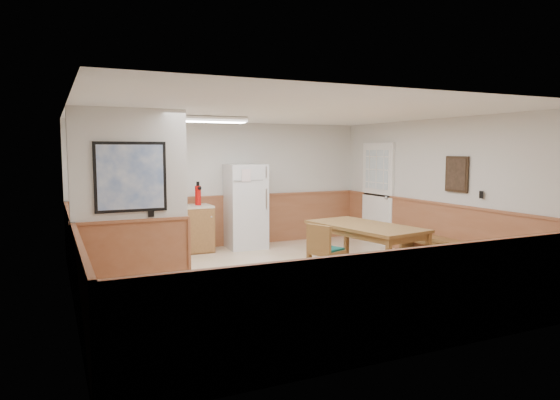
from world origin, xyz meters
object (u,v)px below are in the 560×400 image
dining_chair (323,248)px  soap_bottle (110,204)px  dining_bench (432,243)px  refrigerator (246,206)px  fire_extinguisher (198,195)px  dining_table (365,230)px

dining_chair → soap_bottle: soap_bottle is taller
dining_bench → soap_bottle: bearing=151.6°
refrigerator → dining_chair: size_ratio=1.97×
refrigerator → soap_bottle: (-2.57, 0.03, 0.16)m
dining_bench → fire_extinguisher: size_ratio=3.21×
refrigerator → dining_table: bearing=-65.3°
dining_table → dining_chair: size_ratio=2.46×
dining_table → soap_bottle: (-3.64, 2.63, 0.34)m
dining_table → dining_chair: bearing=-174.9°
soap_bottle → refrigerator: bearing=-0.6°
refrigerator → dining_bench: refrigerator is taller
dining_bench → fire_extinguisher: (-3.45, 2.62, 0.76)m
refrigerator → dining_bench: (2.49, -2.59, -0.50)m
dining_chair → soap_bottle: size_ratio=4.24×
dining_bench → fire_extinguisher: bearing=141.7°
soap_bottle → dining_table: bearing=-35.8°
refrigerator → soap_bottle: bearing=-178.1°
refrigerator → dining_chair: refrigerator is taller
dining_bench → dining_chair: dining_chair is taller
dining_table → soap_bottle: size_ratio=10.43×
dining_chair → soap_bottle: (-2.72, 2.87, 0.51)m
dining_bench → dining_chair: (-2.34, -0.26, 0.16)m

